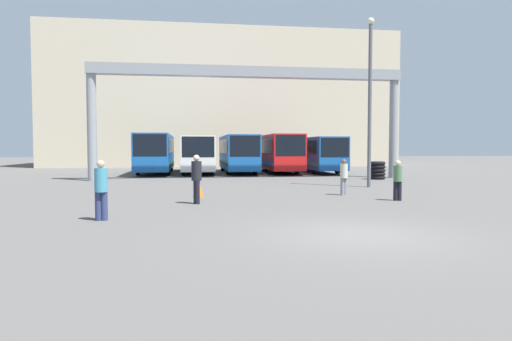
{
  "coord_description": "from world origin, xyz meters",
  "views": [
    {
      "loc": [
        -4.03,
        -10.48,
        2.11
      ],
      "look_at": [
        0.81,
        22.75,
        0.44
      ],
      "focal_mm": 32.0,
      "sensor_mm": 36.0,
      "label": 1
    }
  ],
  "objects_px": {
    "pedestrian_far_center": "(398,179)",
    "traffic_cone": "(198,188)",
    "lamp_post": "(370,96)",
    "bus_slot_0": "(156,151)",
    "bus_slot_2": "(238,152)",
    "bus_slot_3": "(276,151)",
    "bus_slot_4": "(315,152)",
    "pedestrian_mid_left": "(101,189)",
    "pedestrian_near_left": "(197,178)",
    "tire_stack": "(378,170)",
    "pedestrian_near_right": "(344,176)",
    "bus_slot_1": "(197,152)"
  },
  "relations": [
    {
      "from": "bus_slot_2",
      "to": "pedestrian_near_right",
      "type": "height_order",
      "value": "bus_slot_2"
    },
    {
      "from": "bus_slot_4",
      "to": "tire_stack",
      "type": "xyz_separation_m",
      "value": [
        1.63,
        -9.73,
        -1.12
      ]
    },
    {
      "from": "bus_slot_0",
      "to": "bus_slot_3",
      "type": "height_order",
      "value": "bus_slot_0"
    },
    {
      "from": "traffic_cone",
      "to": "pedestrian_near_right",
      "type": "bearing_deg",
      "value": -2.0
    },
    {
      "from": "bus_slot_0",
      "to": "traffic_cone",
      "type": "height_order",
      "value": "bus_slot_0"
    },
    {
      "from": "pedestrian_far_center",
      "to": "lamp_post",
      "type": "height_order",
      "value": "lamp_post"
    },
    {
      "from": "bus_slot_0",
      "to": "bus_slot_2",
      "type": "height_order",
      "value": "bus_slot_0"
    },
    {
      "from": "bus_slot_0",
      "to": "pedestrian_near_left",
      "type": "height_order",
      "value": "bus_slot_0"
    },
    {
      "from": "pedestrian_near_right",
      "to": "bus_slot_0",
      "type": "bearing_deg",
      "value": 95.94
    },
    {
      "from": "bus_slot_0",
      "to": "bus_slot_4",
      "type": "relative_size",
      "value": 1.1
    },
    {
      "from": "bus_slot_0",
      "to": "pedestrian_near_left",
      "type": "relative_size",
      "value": 6.7
    },
    {
      "from": "tire_stack",
      "to": "pedestrian_far_center",
      "type": "bearing_deg",
      "value": -109.71
    },
    {
      "from": "bus_slot_3",
      "to": "pedestrian_far_center",
      "type": "height_order",
      "value": "bus_slot_3"
    },
    {
      "from": "traffic_cone",
      "to": "tire_stack",
      "type": "bearing_deg",
      "value": 37.67
    },
    {
      "from": "pedestrian_near_left",
      "to": "bus_slot_3",
      "type": "bearing_deg",
      "value": -30.27
    },
    {
      "from": "bus_slot_2",
      "to": "pedestrian_mid_left",
      "type": "relative_size",
      "value": 5.99
    },
    {
      "from": "bus_slot_0",
      "to": "tire_stack",
      "type": "bearing_deg",
      "value": -33.95
    },
    {
      "from": "bus_slot_4",
      "to": "lamp_post",
      "type": "height_order",
      "value": "lamp_post"
    },
    {
      "from": "bus_slot_0",
      "to": "traffic_cone",
      "type": "relative_size",
      "value": 17.1
    },
    {
      "from": "pedestrian_mid_left",
      "to": "pedestrian_far_center",
      "type": "relative_size",
      "value": 1.09
    },
    {
      "from": "pedestrian_mid_left",
      "to": "bus_slot_4",
      "type": "bearing_deg",
      "value": 60.9
    },
    {
      "from": "bus_slot_0",
      "to": "lamp_post",
      "type": "distance_m",
      "value": 20.49
    },
    {
      "from": "bus_slot_3",
      "to": "bus_slot_4",
      "type": "distance_m",
      "value": 3.44
    },
    {
      "from": "bus_slot_3",
      "to": "lamp_post",
      "type": "distance_m",
      "value": 16.25
    },
    {
      "from": "pedestrian_far_center",
      "to": "traffic_cone",
      "type": "relative_size",
      "value": 2.23
    },
    {
      "from": "bus_slot_3",
      "to": "traffic_cone",
      "type": "height_order",
      "value": "bus_slot_3"
    },
    {
      "from": "pedestrian_mid_left",
      "to": "pedestrian_near_left",
      "type": "relative_size",
      "value": 0.95
    },
    {
      "from": "pedestrian_mid_left",
      "to": "pedestrian_near_left",
      "type": "height_order",
      "value": "pedestrian_near_left"
    },
    {
      "from": "bus_slot_3",
      "to": "tire_stack",
      "type": "distance_m",
      "value": 11.34
    },
    {
      "from": "pedestrian_near_right",
      "to": "tire_stack",
      "type": "height_order",
      "value": "pedestrian_near_right"
    },
    {
      "from": "bus_slot_4",
      "to": "traffic_cone",
      "type": "height_order",
      "value": "bus_slot_4"
    },
    {
      "from": "traffic_cone",
      "to": "tire_stack",
      "type": "relative_size",
      "value": 0.6
    },
    {
      "from": "pedestrian_near_right",
      "to": "bus_slot_1",
      "type": "bearing_deg",
      "value": 87.99
    },
    {
      "from": "pedestrian_near_right",
      "to": "pedestrian_mid_left",
      "type": "bearing_deg",
      "value": -167.92
    },
    {
      "from": "bus_slot_0",
      "to": "pedestrian_mid_left",
      "type": "relative_size",
      "value": 7.06
    },
    {
      "from": "bus_slot_3",
      "to": "lamp_post",
      "type": "bearing_deg",
      "value": -82.44
    },
    {
      "from": "bus_slot_2",
      "to": "pedestrian_mid_left",
      "type": "bearing_deg",
      "value": -104.87
    },
    {
      "from": "bus_slot_3",
      "to": "pedestrian_near_left",
      "type": "height_order",
      "value": "bus_slot_3"
    },
    {
      "from": "bus_slot_4",
      "to": "pedestrian_mid_left",
      "type": "height_order",
      "value": "bus_slot_4"
    },
    {
      "from": "bus_slot_0",
      "to": "pedestrian_near_left",
      "type": "distance_m",
      "value": 22.35
    },
    {
      "from": "tire_stack",
      "to": "pedestrian_near_right",
      "type": "bearing_deg",
      "value": -120.71
    },
    {
      "from": "bus_slot_0",
      "to": "pedestrian_near_left",
      "type": "xyz_separation_m",
      "value": [
        3.06,
        -22.12,
        -0.86
      ]
    },
    {
      "from": "pedestrian_near_left",
      "to": "traffic_cone",
      "type": "distance_m",
      "value": 2.52
    },
    {
      "from": "pedestrian_far_center",
      "to": "pedestrian_near_right",
      "type": "bearing_deg",
      "value": -44.23
    },
    {
      "from": "bus_slot_2",
      "to": "bus_slot_3",
      "type": "relative_size",
      "value": 0.88
    },
    {
      "from": "bus_slot_0",
      "to": "pedestrian_near_right",
      "type": "xyz_separation_m",
      "value": [
        9.62,
        -19.91,
        -0.99
      ]
    },
    {
      "from": "bus_slot_2",
      "to": "lamp_post",
      "type": "relative_size",
      "value": 1.17
    },
    {
      "from": "bus_slot_2",
      "to": "pedestrian_far_center",
      "type": "distance_m",
      "value": 21.74
    },
    {
      "from": "bus_slot_1",
      "to": "pedestrian_near_left",
      "type": "bearing_deg",
      "value": -90.96
    },
    {
      "from": "pedestrian_far_center",
      "to": "traffic_cone",
      "type": "distance_m",
      "value": 8.29
    }
  ]
}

